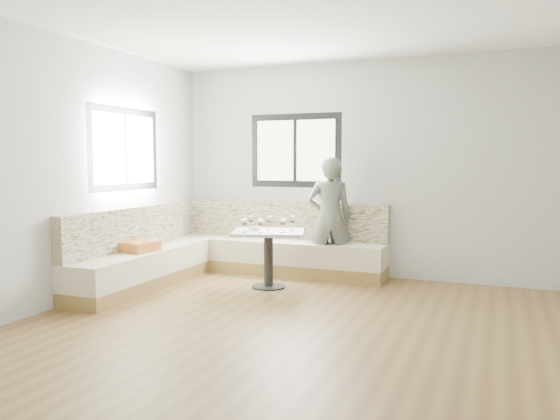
% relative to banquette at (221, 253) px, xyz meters
% --- Properties ---
extents(room, '(5.01, 5.01, 2.81)m').
position_rel_banquette_xyz_m(room, '(1.51, -1.55, 1.08)').
color(room, brown).
rests_on(room, ground).
extents(banquette, '(2.90, 2.80, 0.95)m').
position_rel_banquette_xyz_m(banquette, '(0.00, 0.00, 0.00)').
color(banquette, olive).
rests_on(banquette, ground).
extents(table, '(0.99, 0.87, 0.68)m').
position_rel_banquette_xyz_m(table, '(0.76, -0.22, 0.18)').
color(table, black).
rests_on(table, ground).
extents(person, '(0.67, 0.55, 1.56)m').
position_rel_banquette_xyz_m(person, '(1.28, 0.54, 0.45)').
color(person, '#575952').
rests_on(person, ground).
extents(olive_ramekin, '(0.11, 0.11, 0.05)m').
position_rel_banquette_xyz_m(olive_ramekin, '(0.59, -0.25, 0.37)').
color(olive_ramekin, white).
rests_on(olive_ramekin, table).
extents(wine_glass_a, '(0.08, 0.08, 0.18)m').
position_rel_banquette_xyz_m(wine_glass_a, '(0.55, -0.46, 0.47)').
color(wine_glass_a, white).
rests_on(wine_glass_a, table).
extents(wine_glass_b, '(0.08, 0.08, 0.18)m').
position_rel_banquette_xyz_m(wine_glass_b, '(0.74, -0.42, 0.47)').
color(wine_glass_b, white).
rests_on(wine_glass_b, table).
extents(wine_glass_c, '(0.08, 0.08, 0.18)m').
position_rel_banquette_xyz_m(wine_glass_c, '(0.97, -0.30, 0.47)').
color(wine_glass_c, white).
rests_on(wine_glass_c, table).
extents(wine_glass_d, '(0.08, 0.08, 0.18)m').
position_rel_banquette_xyz_m(wine_glass_d, '(0.71, -0.11, 0.47)').
color(wine_glass_d, white).
rests_on(wine_glass_d, table).
extents(wine_glass_e, '(0.08, 0.08, 0.18)m').
position_rel_banquette_xyz_m(wine_glass_e, '(0.99, -0.03, 0.47)').
color(wine_glass_e, white).
rests_on(wine_glass_e, table).
extents(wine_glass_f, '(0.08, 0.08, 0.18)m').
position_rel_banquette_xyz_m(wine_glass_f, '(0.49, -0.15, 0.47)').
color(wine_glass_f, white).
rests_on(wine_glass_f, table).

